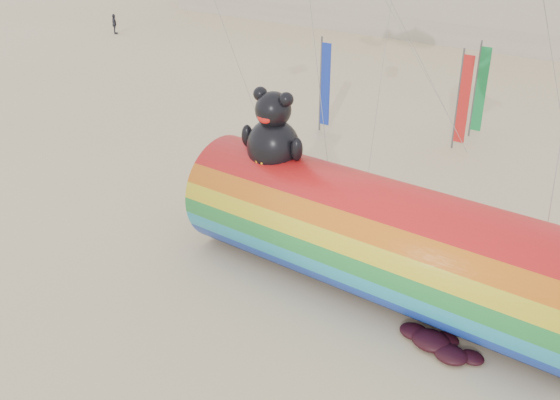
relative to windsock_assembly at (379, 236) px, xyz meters
The scene contains 5 objects.
ground 5.04m from the windsock_assembly, 156.03° to the right, with size 160.00×160.00×0.00m, color #CCB58C.
windsock_assembly is the anchor object (origin of this frame).
kite_handler 2.16m from the windsock_assembly, ahead, with size 0.60×0.39×1.65m, color slate.
fabric_bundle 3.83m from the windsock_assembly, 27.79° to the right, with size 2.62×1.35×0.41m.
festival_banners 15.00m from the windsock_assembly, 110.73° to the left, with size 7.72×4.22×5.20m.
Camera 1 is at (12.14, -13.96, 11.90)m, focal length 40.00 mm.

